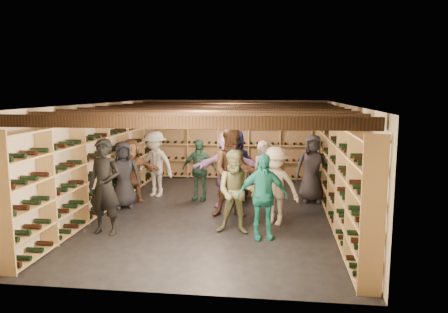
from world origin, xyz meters
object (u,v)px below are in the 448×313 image
Objects in this scene: crate_loose at (267,191)px; person_10 at (199,170)px; person_8 at (233,173)px; person_12 at (312,168)px; crate_stack_right at (251,184)px; person_6 at (236,165)px; person_4 at (262,196)px; person_0 at (123,175)px; person_9 at (155,164)px; person_1 at (105,187)px; crate_stack_left at (242,183)px; person_2 at (236,192)px; person_3 at (275,186)px; person_7 at (265,178)px; person_11 at (228,169)px; person_5 at (131,170)px.

person_10 reaches higher than crate_loose.
person_8 reaches higher than person_12.
person_6 is at bearing -106.58° from crate_stack_right.
person_4 is (0.45, -3.91, 0.62)m from crate_stack_right.
person_8 is 1.68m from person_10.
person_8 reaches higher than person_0.
crate_loose is 0.32× the size of person_4.
person_9 is at bearing 138.32° from person_8.
person_1 is at bearing -102.81° from person_0.
crate_stack_left is 0.40× the size of person_9.
person_8 is (-0.17, 1.08, 0.16)m from person_2.
person_4 is at bearing -50.83° from person_0.
person_12 is at bearing 2.04° from person_6.
person_10 is at bearing 121.14° from person_8.
person_3 is 0.94× the size of person_9.
person_9 is (-2.40, -0.99, 0.67)m from crate_stack_right.
crate_stack_left reaches higher than crate_stack_right.
person_7 reaches higher than person_10.
person_2 is at bearing -27.52° from person_9.
person_1 reaches higher than person_3.
crate_loose is 0.28× the size of person_11.
person_0 is at bearing 152.77° from person_2.
person_3 is 2.56m from person_10.
person_5 is 0.86× the size of person_11.
person_6 is at bearing 18.85° from person_9.
person_11 is at bearing 98.79° from person_8.
crate_loose is 2.65m from person_3.
person_11 is at bearing -0.01° from person_9.
person_10 is (-1.66, 2.65, -0.03)m from person_4.
person_8 is at bearing 41.77° from person_1.
person_0 is at bearing 153.25° from person_7.
person_7 is at bearing 128.51° from person_3.
person_11 is at bearing 100.16° from person_4.
crate_stack_right is 0.36× the size of person_2.
person_5 reaches higher than crate_loose.
person_5 is at bearing -174.99° from person_12.
person_0 is at bearing 164.85° from person_8.
person_0 reaches higher than person_10.
person_9 is at bearing 131.14° from person_7.
person_10 is 0.92× the size of person_12.
person_5 is at bearing 67.58° from person_0.
person_2 is 1.05× the size of person_10.
crate_stack_left is at bearing 131.83° from person_3.
crate_stack_left is 0.38× the size of person_1.
person_11 is (-0.38, 1.92, 0.10)m from person_2.
person_11 reaches higher than crate_loose.
person_3 is at bearing -29.66° from person_8.
crate_stack_left is at bearing 165.35° from person_12.
crate_loose is 1.77m from person_11.
person_6 is at bearing 20.85° from person_10.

